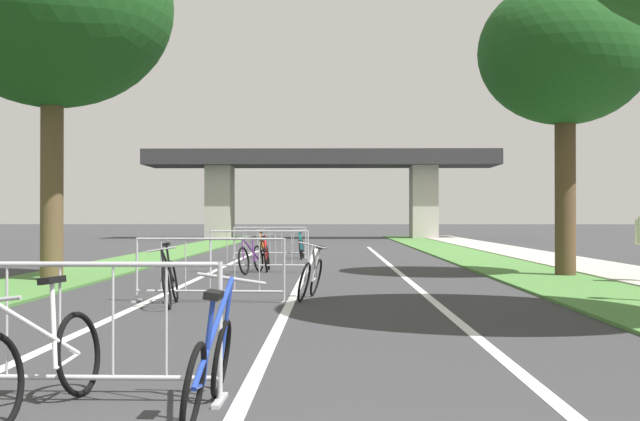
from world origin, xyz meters
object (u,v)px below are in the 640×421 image
object	(u,v)px
crowd_barrier_nearest	(60,332)
bicycle_black_5	(170,281)
bicycle_teal_1	(301,248)
bicycle_white_6	(40,361)
bicycle_purple_7	(251,258)
crowd_barrier_second	(210,270)
bicycle_orange_3	(262,246)
crowd_barrier_fourth	(270,243)
tree_right_pine_far	(565,54)
tree_left_oak_near	(52,7)
bicycle_red_2	(267,257)
bicycle_blue_4	(210,365)
bicycle_silver_0	(311,277)
crowd_barrier_third	(259,252)

from	to	relation	value
crowd_barrier_nearest	bicycle_black_5	size ratio (longest dim) A/B	1.45
crowd_barrier_nearest	bicycle_teal_1	bearing A→B (deg)	87.05
bicycle_black_5	bicycle_white_6	world-z (taller)	bicycle_black_5
bicycle_black_5	crowd_barrier_nearest	bearing A→B (deg)	88.94
bicycle_purple_7	crowd_barrier_second	bearing A→B (deg)	103.99
bicycle_teal_1	bicycle_orange_3	xyz separation A→B (m)	(-1.37, 1.03, 0.01)
crowd_barrier_fourth	bicycle_white_6	bearing A→B (deg)	-89.91
tree_right_pine_far	bicycle_black_5	world-z (taller)	tree_right_pine_far
crowd_barrier_nearest	bicycle_white_6	distance (m)	0.39
tree_left_oak_near	crowd_barrier_second	xyz separation A→B (m)	(3.98, -3.90, -5.35)
tree_right_pine_far	bicycle_purple_7	xyz separation A→B (m)	(-7.38, 1.02, -4.80)
crowd_barrier_nearest	bicycle_orange_3	size ratio (longest dim) A/B	1.51
crowd_barrier_fourth	tree_right_pine_far	bearing A→B (deg)	-47.76
crowd_barrier_fourth	bicycle_red_2	distance (m)	6.36
crowd_barrier_second	bicycle_black_5	distance (m)	0.76
tree_right_pine_far	crowd_barrier_second	bearing A→B (deg)	-143.14
bicycle_teal_1	bicycle_blue_4	distance (m)	20.58
crowd_barrier_second	bicycle_purple_7	distance (m)	6.55
tree_left_oak_near	crowd_barrier_fourth	world-z (taller)	tree_left_oak_near
crowd_barrier_second	bicycle_purple_7	xyz separation A→B (m)	(-0.00, 6.55, -0.15)
crowd_barrier_nearest	bicycle_silver_0	bearing A→B (deg)	77.08
crowd_barrier_fourth	bicycle_white_6	xyz separation A→B (m)	(0.03, -21.05, -0.16)
bicycle_blue_4	bicycle_black_5	xyz separation A→B (m)	(-1.68, 6.80, 0.03)
crowd_barrier_third	bicycle_purple_7	xyz separation A→B (m)	(-0.17, -0.34, -0.15)
bicycle_orange_3	bicycle_purple_7	bearing A→B (deg)	-97.41
bicycle_white_6	crowd_barrier_third	bearing A→B (deg)	-80.48
tree_left_oak_near	bicycle_black_5	bearing A→B (deg)	-52.16
tree_right_pine_far	bicycle_silver_0	distance (m)	9.02
crowd_barrier_second	bicycle_teal_1	size ratio (longest dim) A/B	1.50
bicycle_black_5	tree_right_pine_far	bearing A→B (deg)	-148.03
crowd_barrier_second	crowd_barrier_fourth	bearing A→B (deg)	90.48
tree_right_pine_far	bicycle_teal_1	size ratio (longest dim) A/B	4.16
bicycle_white_6	bicycle_orange_3	bearing A→B (deg)	-78.60
crowd_barrier_third	crowd_barrier_fourth	bearing A→B (deg)	92.37
bicycle_black_5	bicycle_purple_7	xyz separation A→B (m)	(0.55, 7.07, -0.01)
bicycle_teal_1	bicycle_silver_0	bearing A→B (deg)	94.39
crowd_barrier_nearest	bicycle_red_2	distance (m)	14.35
bicycle_red_2	bicycle_silver_0	bearing A→B (deg)	-80.80
crowd_barrier_third	bicycle_orange_3	distance (m)	7.42
bicycle_black_5	bicycle_purple_7	distance (m)	7.09
crowd_barrier_third	bicycle_black_5	size ratio (longest dim) A/B	1.45
crowd_barrier_second	bicycle_orange_3	world-z (taller)	crowd_barrier_second
tree_right_pine_far	bicycle_black_5	distance (m)	11.06
tree_right_pine_far	bicycle_red_2	xyz separation A→B (m)	(-7.08, 1.92, -4.81)
tree_left_oak_near	bicycle_silver_0	world-z (taller)	tree_left_oak_near
bicycle_red_2	bicycle_purple_7	xyz separation A→B (m)	(-0.30, -0.90, 0.01)
bicycle_blue_4	bicycle_orange_3	bearing A→B (deg)	95.23
bicycle_red_2	bicycle_purple_7	bearing A→B (deg)	-110.31
bicycle_orange_3	bicycle_black_5	xyz separation A→B (m)	(-0.14, -14.81, 0.00)
tree_left_oak_near	crowd_barrier_nearest	distance (m)	12.67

